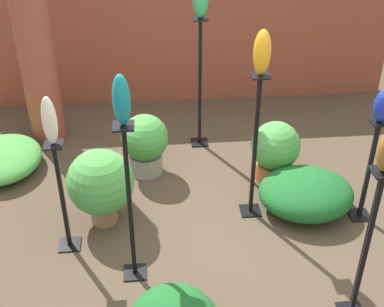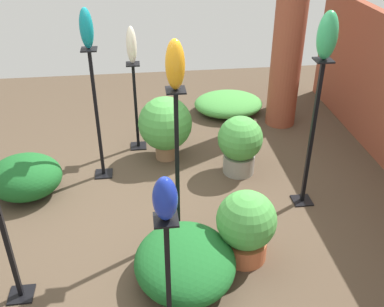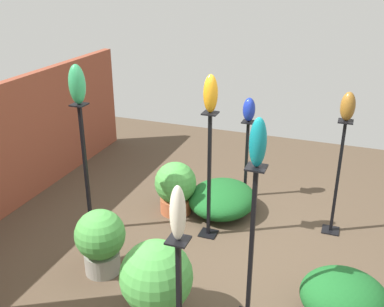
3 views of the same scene
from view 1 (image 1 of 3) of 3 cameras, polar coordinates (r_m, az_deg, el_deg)
name	(u,v)px [view 1 (image 1 of 3)]	position (r m, az deg, el deg)	size (l,w,h in m)	color
ground_plane	(207,225)	(5.30, 1.58, -7.67)	(8.00, 8.00, 0.00)	#4C3D2D
brick_wall_back	(184,42)	(7.28, -0.83, 11.76)	(5.60, 0.12, 1.64)	brown
brick_pillar	(33,36)	(6.34, -16.57, 11.89)	(0.41, 0.41, 2.62)	brown
pedestal_teal	(130,211)	(4.38, -6.60, -6.15)	(0.20, 0.20, 1.50)	black
pedestal_jade	(200,89)	(6.19, 0.84, 6.88)	(0.20, 0.20, 1.57)	black
pedestal_ivory	(63,202)	(4.89, -13.59, -5.06)	(0.20, 0.20, 1.12)	black
pedestal_bronze	(364,254)	(4.26, 17.91, -10.12)	(0.20, 0.20, 1.39)	black
pedestal_amber	(254,153)	(5.09, 6.68, 0.01)	(0.20, 0.20, 1.51)	black
pedestal_cobalt	(368,175)	(5.38, 18.24, -2.24)	(0.20, 0.20, 1.09)	black
art_vase_teal	(121,100)	(3.84, -7.55, 5.65)	(0.13, 0.14, 0.41)	#0F727A
art_vase_ivory	(50,121)	(4.44, -14.95, 3.39)	(0.12, 0.12, 0.44)	beige
art_vase_amber	(262,53)	(4.62, 7.49, 10.63)	(0.15, 0.15, 0.41)	orange
art_vase_cobalt	(383,106)	(5.01, 19.70, 4.80)	(0.17, 0.16, 0.31)	#192D9E
potted_plant_near_pillar	(275,150)	(5.80, 8.88, 0.37)	(0.53, 0.53, 0.68)	#B25B38
potted_plant_back_center	(145,142)	(5.85, -5.04, 1.20)	(0.51, 0.51, 0.70)	gray
potted_plant_walkway_edge	(101,183)	(5.15, -9.72, -3.16)	(0.64, 0.64, 0.79)	#936B4C
foliage_bed_east	(3,159)	(6.36, -19.54, -0.54)	(0.86, 1.00, 0.27)	#479942
foliage_bed_center	(306,193)	(5.51, 12.05, -4.15)	(0.96, 0.85, 0.38)	#195923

